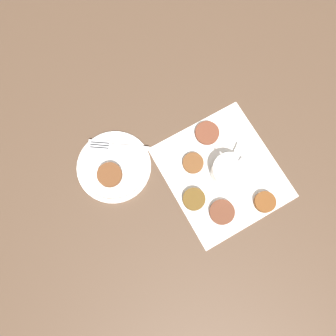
{
  "coord_description": "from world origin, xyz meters",
  "views": [
    {
      "loc": [
        -0.11,
        0.24,
        0.88
      ],
      "look_at": [
        0.08,
        0.14,
        0.02
      ],
      "focal_mm": 35.0,
      "sensor_mm": 36.0,
      "label": 1
    }
  ],
  "objects_px": {
    "sauce_bowl": "(227,171)",
    "fritter_on_plate": "(110,175)",
    "fork": "(112,146)",
    "serving_plate": "(114,166)"
  },
  "relations": [
    {
      "from": "sauce_bowl",
      "to": "fritter_on_plate",
      "type": "relative_size",
      "value": 1.64
    },
    {
      "from": "sauce_bowl",
      "to": "fritter_on_plate",
      "type": "height_order",
      "value": "sauce_bowl"
    },
    {
      "from": "fritter_on_plate",
      "to": "fork",
      "type": "bearing_deg",
      "value": -27.55
    },
    {
      "from": "serving_plate",
      "to": "fork",
      "type": "xyz_separation_m",
      "value": [
        0.05,
        -0.02,
        0.01
      ]
    },
    {
      "from": "fritter_on_plate",
      "to": "fork",
      "type": "height_order",
      "value": "fritter_on_plate"
    },
    {
      "from": "sauce_bowl",
      "to": "fork",
      "type": "height_order",
      "value": "sauce_bowl"
    },
    {
      "from": "fritter_on_plate",
      "to": "sauce_bowl",
      "type": "bearing_deg",
      "value": -114.76
    },
    {
      "from": "serving_plate",
      "to": "fork",
      "type": "bearing_deg",
      "value": -19.89
    },
    {
      "from": "sauce_bowl",
      "to": "fork",
      "type": "distance_m",
      "value": 0.32
    },
    {
      "from": "fork",
      "to": "sauce_bowl",
      "type": "bearing_deg",
      "value": -129.58
    }
  ]
}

